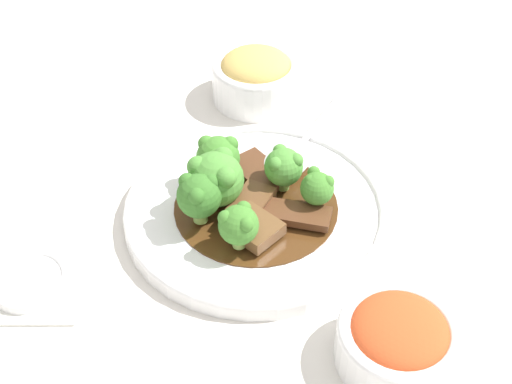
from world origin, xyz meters
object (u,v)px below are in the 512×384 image
(broccoli_floret_4, at_px, (239,224))
(broccoli_floret_5, at_px, (317,185))
(broccoli_floret_1, at_px, (216,179))
(serving_spoon, at_px, (292,154))
(main_plate, at_px, (256,210))
(sauce_dish, at_px, (29,281))
(side_bowl_kimchi, at_px, (398,339))
(broccoli_floret_2, at_px, (284,166))
(beef_strip_1, at_px, (258,228))
(beef_strip_3, at_px, (249,207))
(side_bowl_appetizer, at_px, (256,76))
(beef_strip_2, at_px, (292,214))
(broccoli_floret_0, at_px, (199,195))
(broccoli_floret_3, at_px, (218,157))
(beef_strip_0, at_px, (258,172))

(broccoli_floret_4, distance_m, broccoli_floret_5, 0.09)
(broccoli_floret_1, bearing_deg, serving_spoon, 135.09)
(main_plate, distance_m, sauce_dish, 0.22)
(broccoli_floret_4, relative_size, serving_spoon, 0.22)
(side_bowl_kimchi, bearing_deg, broccoli_floret_2, -152.24)
(beef_strip_1, height_order, beef_strip_3, same)
(beef_strip_3, bearing_deg, side_bowl_appetizer, -178.61)
(beef_strip_2, height_order, broccoli_floret_1, broccoli_floret_1)
(side_bowl_kimchi, distance_m, sauce_dish, 0.33)
(serving_spoon, xyz_separation_m, sauce_dish, (0.17, -0.23, -0.02))
(beef_strip_1, distance_m, broccoli_floret_1, 0.06)
(serving_spoon, bearing_deg, broccoli_floret_2, -9.64)
(sauce_dish, bearing_deg, beef_strip_3, 114.83)
(beef_strip_3, bearing_deg, broccoli_floret_0, -73.10)
(beef_strip_1, height_order, broccoli_floret_2, broccoli_floret_2)
(broccoli_floret_5, height_order, sauce_dish, broccoli_floret_5)
(side_bowl_kimchi, relative_size, sauce_dish, 1.43)
(beef_strip_3, distance_m, sauce_dish, 0.21)
(main_plate, relative_size, broccoli_floret_1, 4.61)
(side_bowl_kimchi, bearing_deg, beef_strip_3, -138.75)
(beef_strip_3, distance_m, broccoli_floret_4, 0.05)
(beef_strip_2, bearing_deg, side_bowl_kimchi, 31.58)
(main_plate, height_order, broccoli_floret_0, broccoli_floret_0)
(beef_strip_1, relative_size, beef_strip_3, 0.89)
(sauce_dish, bearing_deg, broccoli_floret_4, 103.18)
(broccoli_floret_2, relative_size, broccoli_floret_3, 0.91)
(broccoli_floret_0, relative_size, broccoli_floret_5, 1.34)
(broccoli_floret_5, relative_size, side_bowl_kimchi, 0.39)
(beef_strip_1, bearing_deg, broccoli_floret_3, -148.99)
(beef_strip_1, xyz_separation_m, broccoli_floret_5, (-0.04, 0.05, 0.02))
(side_bowl_appetizer, bearing_deg, beef_strip_2, 11.77)
(broccoli_floret_1, distance_m, broccoli_floret_2, 0.07)
(main_plate, bearing_deg, beef_strip_1, 6.46)
(broccoli_floret_0, relative_size, side_bowl_kimchi, 0.52)
(main_plate, bearing_deg, sauce_dish, -62.97)
(beef_strip_1, bearing_deg, broccoli_floret_4, -44.36)
(beef_strip_1, distance_m, broccoli_floret_0, 0.06)
(beef_strip_0, height_order, side_bowl_appetizer, side_bowl_appetizer)
(broccoli_floret_1, xyz_separation_m, broccoli_floret_3, (-0.03, -0.00, -0.00))
(broccoli_floret_4, height_order, broccoli_floret_5, broccoli_floret_4)
(beef_strip_2, bearing_deg, broccoli_floret_4, -49.40)
(broccoli_floret_2, xyz_separation_m, broccoli_floret_3, (-0.01, -0.07, 0.00))
(beef_strip_3, bearing_deg, broccoli_floret_4, -7.46)
(main_plate, distance_m, broccoli_floret_3, 0.06)
(broccoli_floret_5, bearing_deg, broccoli_floret_3, -106.74)
(beef_strip_2, distance_m, broccoli_floret_5, 0.04)
(broccoli_floret_5, bearing_deg, side_bowl_appetizer, -161.01)
(beef_strip_2, xyz_separation_m, broccoli_floret_5, (-0.02, 0.02, 0.02))
(broccoli_floret_2, distance_m, side_bowl_kimchi, 0.21)
(broccoli_floret_2, bearing_deg, side_bowl_kimchi, 27.76)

